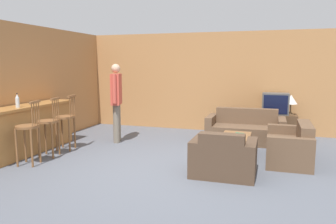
{
  "coord_description": "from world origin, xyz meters",
  "views": [
    {
      "loc": [
        1.78,
        -5.04,
        1.76
      ],
      "look_at": [
        -0.12,
        0.96,
        0.85
      ],
      "focal_mm": 35.0,
      "sensor_mm": 36.0,
      "label": 1
    }
  ],
  "objects_px": {
    "coffee_table": "(236,139)",
    "tv": "(275,104)",
    "loveseat_right": "(291,147)",
    "person_by_window": "(116,98)",
    "bar_chair_mid": "(49,126)",
    "bar_chair_near": "(28,131)",
    "armchair_near": "(223,159)",
    "bar_chair_far": "(66,121)",
    "bottle": "(17,101)",
    "book_on_table": "(239,134)",
    "couch_far": "(245,130)",
    "tv_unit": "(274,125)",
    "table_lamp": "(291,100)"
  },
  "relations": [
    {
      "from": "coffee_table",
      "to": "tv",
      "type": "xyz_separation_m",
      "value": [
        0.73,
        2.02,
        0.48
      ]
    },
    {
      "from": "loveseat_right",
      "to": "person_by_window",
      "type": "xyz_separation_m",
      "value": [
        -3.71,
        0.45,
        0.73
      ]
    },
    {
      "from": "bar_chair_mid",
      "to": "tv",
      "type": "height_order",
      "value": "bar_chair_mid"
    },
    {
      "from": "bar_chair_near",
      "to": "armchair_near",
      "type": "xyz_separation_m",
      "value": [
        3.35,
        0.47,
        -0.33
      ]
    },
    {
      "from": "bar_chair_far",
      "to": "bottle",
      "type": "distance_m",
      "value": 1.04
    },
    {
      "from": "loveseat_right",
      "to": "book_on_table",
      "type": "bearing_deg",
      "value": 168.02
    },
    {
      "from": "bottle",
      "to": "couch_far",
      "type": "bearing_deg",
      "value": 32.76
    },
    {
      "from": "bar_chair_near",
      "to": "bar_chair_far",
      "type": "bearing_deg",
      "value": 90.0
    },
    {
      "from": "bar_chair_mid",
      "to": "couch_far",
      "type": "distance_m",
      "value": 4.23
    },
    {
      "from": "bar_chair_far",
      "to": "coffee_table",
      "type": "height_order",
      "value": "bar_chair_far"
    },
    {
      "from": "bar_chair_mid",
      "to": "loveseat_right",
      "type": "bearing_deg",
      "value": 13.07
    },
    {
      "from": "armchair_near",
      "to": "bottle",
      "type": "relative_size",
      "value": 3.73
    },
    {
      "from": "tv_unit",
      "to": "book_on_table",
      "type": "xyz_separation_m",
      "value": [
        -0.68,
        -1.92,
        0.14
      ]
    },
    {
      "from": "loveseat_right",
      "to": "bottle",
      "type": "bearing_deg",
      "value": -165.61
    },
    {
      "from": "armchair_near",
      "to": "person_by_window",
      "type": "height_order",
      "value": "person_by_window"
    },
    {
      "from": "book_on_table",
      "to": "person_by_window",
      "type": "bearing_deg",
      "value": 174.87
    },
    {
      "from": "bar_chair_far",
      "to": "tv_unit",
      "type": "height_order",
      "value": "bar_chair_far"
    },
    {
      "from": "bar_chair_mid",
      "to": "bottle",
      "type": "bearing_deg",
      "value": -154.57
    },
    {
      "from": "tv_unit",
      "to": "person_by_window",
      "type": "relative_size",
      "value": 0.58
    },
    {
      "from": "bottle",
      "to": "loveseat_right",
      "type": "bearing_deg",
      "value": 14.39
    },
    {
      "from": "bar_chair_near",
      "to": "bottle",
      "type": "xyz_separation_m",
      "value": [
        -0.49,
        0.33,
        0.49
      ]
    },
    {
      "from": "tv",
      "to": "bar_chair_near",
      "type": "bearing_deg",
      "value": -138.24
    },
    {
      "from": "bar_chair_far",
      "to": "tv",
      "type": "distance_m",
      "value": 4.9
    },
    {
      "from": "bar_chair_far",
      "to": "person_by_window",
      "type": "distance_m",
      "value": 1.23
    },
    {
      "from": "loveseat_right",
      "to": "tv",
      "type": "distance_m",
      "value": 2.2
    },
    {
      "from": "bar_chair_mid",
      "to": "loveseat_right",
      "type": "distance_m",
      "value": 4.55
    },
    {
      "from": "table_lamp",
      "to": "armchair_near",
      "type": "bearing_deg",
      "value": -109.45
    },
    {
      "from": "bar_chair_near",
      "to": "tv",
      "type": "height_order",
      "value": "bar_chair_near"
    },
    {
      "from": "bar_chair_near",
      "to": "couch_far",
      "type": "xyz_separation_m",
      "value": [
        3.51,
        2.9,
        -0.33
      ]
    },
    {
      "from": "table_lamp",
      "to": "coffee_table",
      "type": "bearing_deg",
      "value": -118.01
    },
    {
      "from": "bottle",
      "to": "tv_unit",
      "type": "bearing_deg",
      "value": 36.07
    },
    {
      "from": "table_lamp",
      "to": "couch_far",
      "type": "bearing_deg",
      "value": -140.88
    },
    {
      "from": "bar_chair_near",
      "to": "tv",
      "type": "relative_size",
      "value": 1.84
    },
    {
      "from": "bar_chair_mid",
      "to": "bottle",
      "type": "distance_m",
      "value": 0.73
    },
    {
      "from": "bar_chair_far",
      "to": "book_on_table",
      "type": "relative_size",
      "value": 6.05
    },
    {
      "from": "bottle",
      "to": "table_lamp",
      "type": "xyz_separation_m",
      "value": [
        4.99,
        3.38,
        -0.17
      ]
    },
    {
      "from": "bottle",
      "to": "person_by_window",
      "type": "xyz_separation_m",
      "value": [
        1.2,
        1.71,
        -0.08
      ]
    },
    {
      "from": "coffee_table",
      "to": "tv_unit",
      "type": "relative_size",
      "value": 0.85
    },
    {
      "from": "book_on_table",
      "to": "table_lamp",
      "type": "distance_m",
      "value": 2.24
    },
    {
      "from": "tv",
      "to": "tv_unit",
      "type": "bearing_deg",
      "value": 90.0
    },
    {
      "from": "bar_chair_near",
      "to": "person_by_window",
      "type": "height_order",
      "value": "person_by_window"
    },
    {
      "from": "bar_chair_mid",
      "to": "person_by_window",
      "type": "xyz_separation_m",
      "value": [
        0.71,
        1.47,
        0.4
      ]
    },
    {
      "from": "couch_far",
      "to": "tv_unit",
      "type": "bearing_deg",
      "value": 51.6
    },
    {
      "from": "bar_chair_near",
      "to": "coffee_table",
      "type": "distance_m",
      "value": 3.82
    },
    {
      "from": "coffee_table",
      "to": "couch_far",
      "type": "bearing_deg",
      "value": 85.85
    },
    {
      "from": "tv",
      "to": "book_on_table",
      "type": "bearing_deg",
      "value": -109.43
    },
    {
      "from": "loveseat_right",
      "to": "person_by_window",
      "type": "distance_m",
      "value": 3.81
    },
    {
      "from": "bar_chair_near",
      "to": "table_lamp",
      "type": "relative_size",
      "value": 2.36
    },
    {
      "from": "couch_far",
      "to": "table_lamp",
      "type": "distance_m",
      "value": 1.43
    },
    {
      "from": "bar_chair_far",
      "to": "bottle",
      "type": "relative_size",
      "value": 4.22
    }
  ]
}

